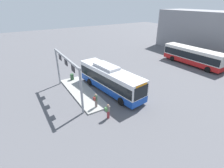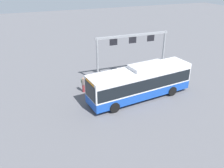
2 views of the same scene
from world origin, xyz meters
name	(u,v)px [view 1 (image 1 of 2)]	position (x,y,z in m)	size (l,w,h in m)	color
ground_plane	(110,91)	(0.00, 0.00, 0.00)	(120.00, 120.00, 0.00)	#56565B
platform_curb	(82,92)	(-1.52, -3.44, 0.08)	(10.00, 2.80, 0.16)	#9E9E99
bus_main	(110,79)	(-0.01, 0.00, 1.81)	(10.99, 3.83, 3.46)	#1947AD
bus_background_left	(193,55)	(-0.91, 18.49, 1.78)	(11.38, 2.96, 3.10)	red
person_boarding	(108,111)	(4.97, -3.28, 0.89)	(0.36, 0.54, 1.67)	maroon
person_waiting_near	(96,100)	(2.68, -3.50, 1.05)	(0.50, 0.60, 1.67)	slate
platform_sign_gantry	(67,69)	(-1.50, -5.10, 3.73)	(8.92, 0.24, 5.20)	gray
trash_bin	(72,77)	(-5.84, -3.22, 0.61)	(0.52, 0.52, 0.90)	#2D5133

